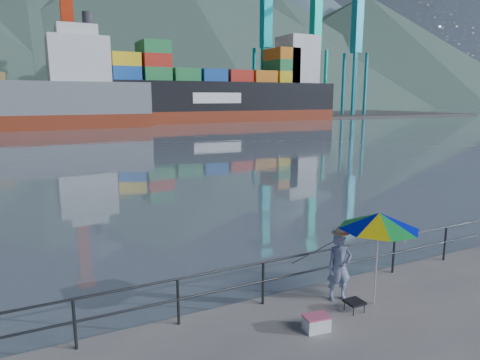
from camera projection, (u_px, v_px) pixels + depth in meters
name	position (u px, v px, depth m)	size (l,w,h in m)	color
harbor_water	(39.00, 114.00, 122.13)	(500.00, 280.00, 0.00)	slate
far_dock	(95.00, 119.00, 93.96)	(200.00, 40.00, 0.40)	#514F4C
guardrail	(223.00, 291.00, 9.21)	(22.00, 0.06, 1.03)	#2D3033
mountains	(118.00, 30.00, 200.67)	(600.00, 332.80, 80.00)	#385147
port_cranes	(197.00, 44.00, 92.16)	(116.00, 28.00, 38.40)	red
container_stacks	(194.00, 103.00, 103.72)	(58.00, 5.40, 7.80)	gray
fisherman	(339.00, 267.00, 9.82)	(0.58, 0.38, 1.60)	#2A4989
beach_umbrella	(379.00, 221.00, 9.37)	(2.20, 2.20, 2.15)	white
folding_stool	(354.00, 306.00, 9.38)	(0.39, 0.39, 0.25)	black
cooler_bag	(316.00, 324.00, 8.62)	(0.50, 0.33, 0.29)	white
fishing_rod	(313.00, 286.00, 10.67)	(0.02, 0.02, 2.12)	black
container_ship	(216.00, 91.00, 86.22)	(55.41, 9.24, 18.10)	maroon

